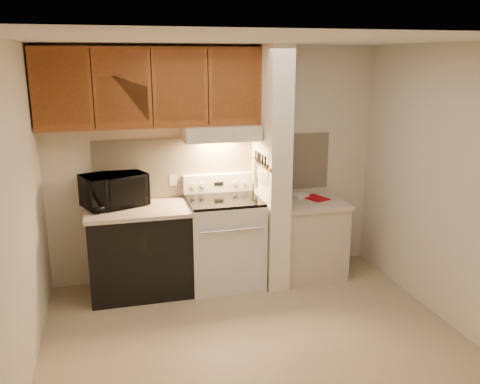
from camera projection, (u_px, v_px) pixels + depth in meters
name	position (u px, v px, depth m)	size (l,w,h in m)	color
floor	(254.00, 337.00, 4.44)	(3.60, 3.60, 0.00)	tan
ceiling	(256.00, 39.00, 3.80)	(3.60, 3.60, 0.00)	white
wall_back	(217.00, 164.00, 5.52)	(3.60, 0.02, 2.50)	beige
wall_left	(17.00, 217.00, 3.68)	(0.02, 3.00, 2.50)	beige
wall_right	(447.00, 186.00, 4.55)	(0.02, 3.00, 2.50)	beige
backsplash	(217.00, 165.00, 5.51)	(2.60, 0.02, 0.63)	beige
range_body	(224.00, 243.00, 5.40)	(0.76, 0.65, 0.92)	silver
oven_window	(231.00, 250.00, 5.09)	(0.50, 0.01, 0.30)	black
oven_handle	(232.00, 230.00, 5.00)	(0.02, 0.02, 0.65)	silver
cooktop	(224.00, 200.00, 5.28)	(0.74, 0.64, 0.03)	black
range_backguard	(218.00, 183.00, 5.51)	(0.76, 0.08, 0.20)	silver
range_display	(219.00, 184.00, 5.48)	(0.10, 0.01, 0.04)	black
range_knob_left_outer	(193.00, 185.00, 5.40)	(0.05, 0.05, 0.02)	silver
range_knob_left_inner	(202.00, 185.00, 5.43)	(0.05, 0.05, 0.02)	silver
range_knob_right_inner	(235.00, 183.00, 5.52)	(0.05, 0.05, 0.02)	silver
range_knob_right_outer	(244.00, 182.00, 5.54)	(0.05, 0.05, 0.02)	silver
dishwasher_front	(140.00, 252.00, 5.20)	(1.00, 0.63, 0.87)	black
left_countertop	(138.00, 210.00, 5.08)	(1.04, 0.67, 0.04)	beige
spoon_rest	(112.00, 204.00, 5.20)	(0.23, 0.07, 0.02)	black
teal_jar	(102.00, 199.00, 5.19)	(0.10, 0.10, 0.11)	#2E6A5E
outlet	(173.00, 180.00, 5.42)	(0.08, 0.01, 0.12)	beige
microwave	(114.00, 190.00, 5.11)	(0.60, 0.41, 0.33)	black
partition_pillar	(271.00, 168.00, 5.32)	(0.22, 0.70, 2.50)	white
pillar_trim	(261.00, 164.00, 5.28)	(0.01, 0.70, 0.04)	brown
knife_strip	(261.00, 163.00, 5.22)	(0.02, 0.42, 0.04)	black
knife_blade_a	(265.00, 176.00, 5.09)	(0.01, 0.04, 0.16)	silver
knife_handle_a	(265.00, 161.00, 5.05)	(0.02, 0.02, 0.10)	black
knife_blade_b	(263.00, 175.00, 5.16)	(0.01, 0.04, 0.18)	silver
knife_handle_b	(263.00, 160.00, 5.13)	(0.02, 0.02, 0.10)	black
knife_blade_c	(260.00, 174.00, 5.25)	(0.01, 0.04, 0.20)	silver
knife_handle_c	(260.00, 158.00, 5.22)	(0.02, 0.02, 0.10)	black
knife_blade_d	(258.00, 171.00, 5.33)	(0.01, 0.04, 0.16)	silver
knife_handle_d	(258.00, 157.00, 5.28)	(0.02, 0.02, 0.10)	black
knife_blade_e	(256.00, 170.00, 5.41)	(0.01, 0.04, 0.18)	silver
knife_handle_e	(256.00, 155.00, 5.36)	(0.02, 0.02, 0.10)	black
oven_mitt	(254.00, 172.00, 5.46)	(0.03, 0.11, 0.26)	gray
right_cab_base	(309.00, 240.00, 5.65)	(0.70, 0.60, 0.81)	beige
right_countertop	(311.00, 203.00, 5.54)	(0.74, 0.64, 0.04)	beige
red_folder	(316.00, 198.00, 5.65)	(0.20, 0.28, 0.01)	#B30913
white_box	(300.00, 196.00, 5.68)	(0.16, 0.11, 0.04)	white
range_hood	(221.00, 132.00, 5.22)	(0.78, 0.44, 0.15)	beige
hood_lip	(225.00, 140.00, 5.03)	(0.78, 0.04, 0.06)	beige
upper_cabinets	(150.00, 87.00, 4.97)	(2.18, 0.33, 0.77)	brown
cab_door_a	(61.00, 90.00, 4.62)	(0.46, 0.01, 0.63)	brown
cab_gap_a	(92.00, 89.00, 4.69)	(0.01, 0.01, 0.73)	black
cab_door_b	(123.00, 89.00, 4.76)	(0.46, 0.01, 0.63)	brown
cab_gap_b	(152.00, 88.00, 4.82)	(0.01, 0.01, 0.73)	black
cab_door_c	(180.00, 88.00, 4.89)	(0.46, 0.01, 0.63)	brown
cab_gap_c	(208.00, 88.00, 4.96)	(0.01, 0.01, 0.73)	black
cab_door_d	(235.00, 87.00, 5.02)	(0.46, 0.01, 0.63)	brown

